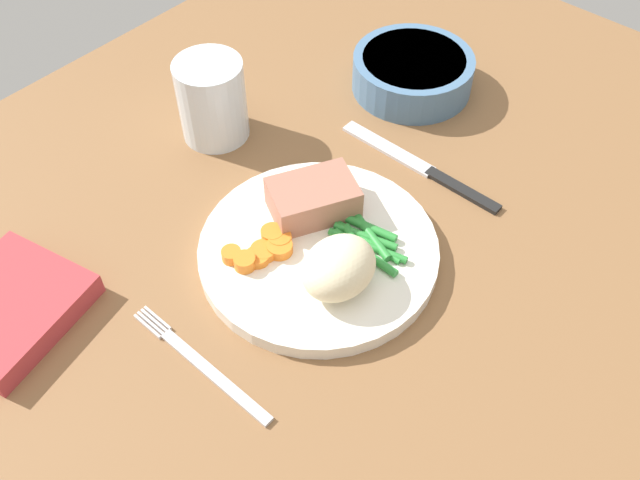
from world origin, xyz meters
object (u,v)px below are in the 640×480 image
(water_glass, at_px, (213,105))
(meat_portion, at_px, (313,198))
(fork, at_px, (201,364))
(napkin, at_px, (8,309))
(dinner_plate, at_px, (320,252))
(knife, at_px, (423,168))
(salad_bowl, at_px, (413,71))

(water_glass, bearing_deg, meat_portion, -99.23)
(fork, bearing_deg, napkin, 111.96)
(water_glass, distance_m, napkin, 0.30)
(meat_portion, bearing_deg, dinner_plate, -130.60)
(fork, relative_size, knife, 0.81)
(napkin, bearing_deg, water_glass, 8.49)
(dinner_plate, height_order, water_glass, water_glass)
(salad_bowl, bearing_deg, fork, -167.56)
(salad_bowl, distance_m, napkin, 0.52)
(napkin, bearing_deg, dinner_plate, -34.94)
(salad_bowl, bearing_deg, meat_portion, -166.98)
(meat_portion, distance_m, knife, 0.14)
(meat_portion, distance_m, napkin, 0.30)
(dinner_plate, distance_m, napkin, 0.29)
(salad_bowl, xyz_separation_m, napkin, (-0.52, 0.07, -0.01))
(knife, bearing_deg, fork, 179.36)
(dinner_plate, distance_m, fork, 0.16)
(dinner_plate, bearing_deg, meat_portion, 49.40)
(meat_portion, xyz_separation_m, knife, (0.14, -0.04, -0.03))
(meat_portion, bearing_deg, fork, -168.32)
(salad_bowl, bearing_deg, water_glass, 151.26)
(dinner_plate, relative_size, napkin, 1.82)
(knife, bearing_deg, meat_portion, 163.10)
(fork, bearing_deg, water_glass, 41.07)
(meat_portion, bearing_deg, napkin, 154.31)
(water_glass, bearing_deg, knife, -63.44)
(fork, relative_size, water_glass, 1.77)
(dinner_plate, relative_size, meat_portion, 2.78)
(meat_portion, distance_m, water_glass, 0.18)
(meat_portion, bearing_deg, salad_bowl, 13.02)
(dinner_plate, height_order, fork, dinner_plate)
(fork, bearing_deg, dinner_plate, -2.36)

